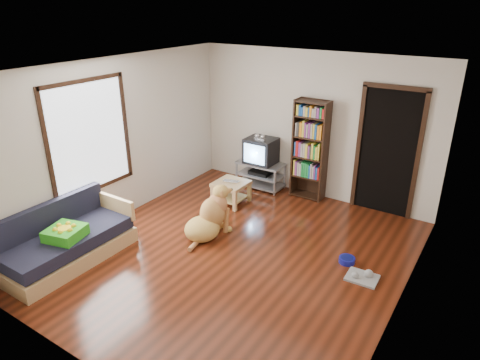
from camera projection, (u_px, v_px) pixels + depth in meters
The scene contains 18 objects.
ground at pixel (235, 253), 6.16m from camera, with size 5.00×5.00×0.00m, color #561F0E.
ceiling at pixel (234, 69), 5.14m from camera, with size 5.00×5.00×0.00m, color white.
wall_back at pixel (312, 126), 7.58m from camera, with size 4.50×4.50×0.00m, color beige.
wall_front at pixel (75, 258), 3.72m from camera, with size 4.50×4.50×0.00m, color beige.
wall_left at pixel (116, 141), 6.77m from camera, with size 5.00×5.00×0.00m, color beige.
wall_right at pixel (411, 212), 4.52m from camera, with size 5.00×5.00×0.00m, color beige.
green_cushion at pixel (65, 233), 5.71m from camera, with size 0.44×0.44×0.15m, color green.
laptop at pixel (230, 182), 7.51m from camera, with size 0.28×0.18×0.02m, color silver.
dog_bowl at pixel (347, 260), 5.93m from camera, with size 0.22×0.22×0.08m, color navy.
grey_rag at pixel (362, 278), 5.59m from camera, with size 0.40×0.32×0.03m, color gray.
window at pixel (90, 137), 6.30m from camera, with size 0.03×1.46×1.70m.
doorway at pixel (388, 149), 6.96m from camera, with size 1.03×0.05×2.19m.
tv_stand at pixel (260, 174), 8.24m from camera, with size 0.90×0.45×0.50m.
crt_tv at pixel (262, 150), 8.07m from camera, with size 0.55×0.52×0.58m.
bookshelf at pixel (310, 145), 7.55m from camera, with size 0.60×0.30×1.80m.
sofa at pixel (67, 243), 5.93m from camera, with size 0.80×1.80×0.80m.
coffee_table at pixel (231, 188), 7.58m from camera, with size 0.55×0.55×0.40m.
dog at pixel (209, 218), 6.52m from camera, with size 0.65×1.00×0.82m.
Camera 1 is at (2.92, -4.36, 3.38)m, focal length 32.00 mm.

